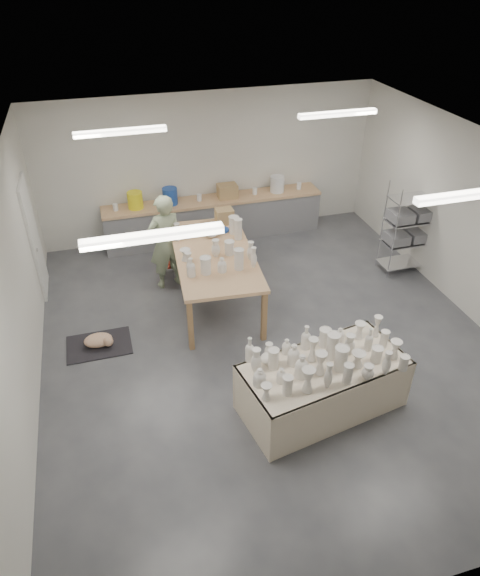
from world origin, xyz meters
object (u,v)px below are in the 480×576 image
object	(u,v)px
drying_table	(322,383)
potter	(165,242)
red_stool	(166,265)
work_table	(216,251)

from	to	relation	value
drying_table	potter	world-z (taller)	potter
potter	red_stool	size ratio (longest dim) A/B	4.52
drying_table	work_table	xyz separation A→B (m)	(-0.73, 2.91, 0.54)
drying_table	red_stool	bearing A→B (deg)	100.73
work_table	potter	world-z (taller)	potter
drying_table	red_stool	xyz separation A→B (m)	(-1.49, 3.88, -0.17)
work_table	red_stool	distance (m)	1.42
potter	red_stool	world-z (taller)	potter
work_table	potter	size ratio (longest dim) A/B	1.50
potter	red_stool	xyz separation A→B (m)	(0.00, 0.27, -0.63)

